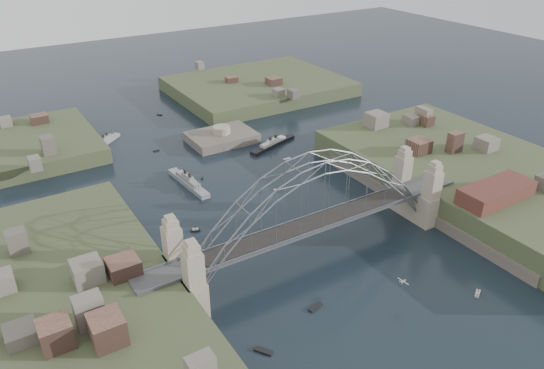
{
  "coord_description": "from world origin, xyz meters",
  "views": [
    {
      "loc": [
        -59.96,
        -78.66,
        70.44
      ],
      "look_at": [
        0.0,
        18.0,
        10.0
      ],
      "focal_mm": 34.24,
      "sensor_mm": 36.0,
      "label": 1
    }
  ],
  "objects_px": {
    "naval_cruiser_far": "(106,142)",
    "ocean_liner": "(273,144)",
    "fort_island": "(222,142)",
    "naval_cruiser_near": "(188,182)",
    "wharf_shed": "(496,192)",
    "bridge": "(315,208)"
  },
  "relations": [
    {
      "from": "bridge",
      "to": "ocean_liner",
      "type": "xyz_separation_m",
      "value": [
        24.75,
        57.3,
        -11.56
      ]
    },
    {
      "from": "naval_cruiser_near",
      "to": "naval_cruiser_far",
      "type": "relative_size",
      "value": 1.68
    },
    {
      "from": "naval_cruiser_far",
      "to": "ocean_liner",
      "type": "relative_size",
      "value": 0.61
    },
    {
      "from": "wharf_shed",
      "to": "ocean_liner",
      "type": "bearing_deg",
      "value": 105.11
    },
    {
      "from": "wharf_shed",
      "to": "fort_island",
      "type": "bearing_deg",
      "value": 110.85
    },
    {
      "from": "wharf_shed",
      "to": "naval_cruiser_far",
      "type": "bearing_deg",
      "value": 122.81
    },
    {
      "from": "fort_island",
      "to": "naval_cruiser_far",
      "type": "relative_size",
      "value": 1.8
    },
    {
      "from": "naval_cruiser_far",
      "to": "ocean_liner",
      "type": "distance_m",
      "value": 56.83
    },
    {
      "from": "naval_cruiser_far",
      "to": "wharf_shed",
      "type": "bearing_deg",
      "value": -57.19
    },
    {
      "from": "bridge",
      "to": "fort_island",
      "type": "height_order",
      "value": "bridge"
    },
    {
      "from": "fort_island",
      "to": "naval_cruiser_near",
      "type": "bearing_deg",
      "value": -134.04
    },
    {
      "from": "wharf_shed",
      "to": "naval_cruiser_far",
      "type": "distance_m",
      "value": 122.91
    },
    {
      "from": "ocean_liner",
      "to": "fort_island",
      "type": "bearing_deg",
      "value": 135.13
    },
    {
      "from": "bridge",
      "to": "fort_island",
      "type": "bearing_deg",
      "value": 80.27
    },
    {
      "from": "bridge",
      "to": "wharf_shed",
      "type": "height_order",
      "value": "bridge"
    },
    {
      "from": "fort_island",
      "to": "wharf_shed",
      "type": "bearing_deg",
      "value": -69.15
    },
    {
      "from": "wharf_shed",
      "to": "bridge",
      "type": "bearing_deg",
      "value": 162.35
    },
    {
      "from": "bridge",
      "to": "ocean_liner",
      "type": "height_order",
      "value": "bridge"
    },
    {
      "from": "fort_island",
      "to": "naval_cruiser_far",
      "type": "distance_m",
      "value": 39.32
    },
    {
      "from": "bridge",
      "to": "wharf_shed",
      "type": "relative_size",
      "value": 4.2
    },
    {
      "from": "ocean_liner",
      "to": "bridge",
      "type": "bearing_deg",
      "value": -113.36
    },
    {
      "from": "bridge",
      "to": "wharf_shed",
      "type": "distance_m",
      "value": 46.23
    }
  ]
}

